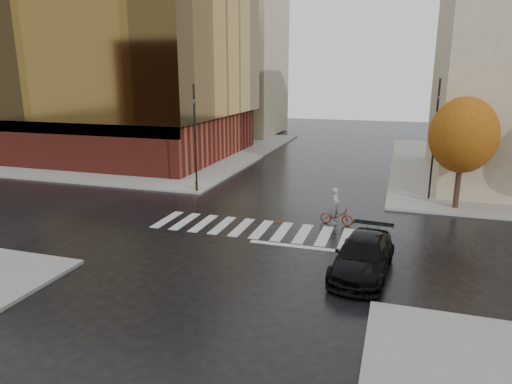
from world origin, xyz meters
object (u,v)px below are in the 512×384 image
sedan (363,256)px  traffic_light_ne (435,132)px  traffic_light_nw (195,132)px  fire_hydrant (196,184)px  cyclist (336,212)px

sedan → traffic_light_ne: traffic_light_ne is taller
sedan → traffic_light_ne: 13.31m
traffic_light_nw → fire_hydrant: bearing=-122.2°
sedan → fire_hydrant: size_ratio=7.17×
cyclist → traffic_light_ne: size_ratio=0.27×
sedan → traffic_light_nw: 15.69m
cyclist → traffic_light_ne: 9.01m
sedan → cyclist: cyclist is taller
sedan → fire_hydrant: (-11.99, 9.91, -0.20)m
cyclist → fire_hydrant: size_ratio=2.80×
cyclist → traffic_light_nw: 11.19m
traffic_light_nw → traffic_light_ne: 15.17m
traffic_light_nw → cyclist: bearing=90.0°
traffic_light_nw → fire_hydrant: 3.64m
traffic_light_nw → traffic_light_ne: (14.93, 2.70, 0.25)m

